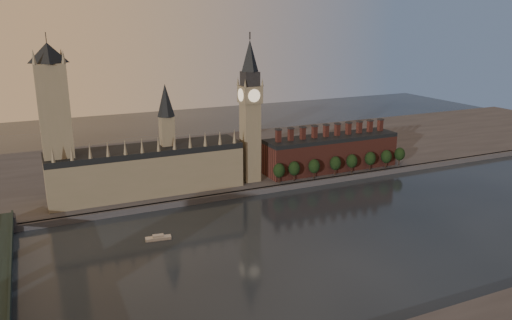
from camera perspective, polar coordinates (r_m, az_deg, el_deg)
The scene contains 15 objects.
ground at distance 277.72m, azimuth 6.82°, elevation -9.73°, with size 900.00×900.00×0.00m, color black.
north_bank at distance 429.12m, azimuth -5.57°, elevation -0.18°, with size 900.00×182.00×4.00m.
palace_of_westminster at distance 348.65m, azimuth -12.24°, elevation -0.85°, with size 130.00×30.30×74.00m.
victoria_tower at distance 333.45m, azimuth -21.99°, elevation 4.24°, with size 24.00×24.00×108.00m.
big_ben at distance 358.57m, azimuth -0.68°, elevation 5.74°, with size 15.00×15.00×107.00m.
chimney_block at distance 399.84m, azimuth 8.54°, elevation 0.89°, with size 110.00×25.00×37.00m.
embankment_tree_0 at distance 362.65m, azimuth 2.65°, elevation -1.20°, with size 8.60×8.60×14.88m.
embankment_tree_1 at distance 368.27m, azimuth 4.39°, elevation -0.97°, with size 8.60×8.60×14.88m.
embankment_tree_2 at distance 375.28m, azimuth 6.66°, elevation -0.71°, with size 8.60×8.60×14.88m.
embankment_tree_3 at distance 385.35m, azimuth 9.06°, elevation -0.37°, with size 8.60×8.60×14.88m.
embankment_tree_4 at distance 393.36m, azimuth 10.90°, elevation -0.13°, with size 8.60×8.60×14.88m.
embankment_tree_5 at distance 403.89m, azimuth 12.93°, elevation 0.17°, with size 8.60×8.60×14.88m.
embankment_tree_6 at distance 412.61m, azimuth 14.67°, elevation 0.38°, with size 8.60×8.60×14.88m.
embankment_tree_7 at distance 423.18m, azimuth 16.09°, elevation 0.65°, with size 8.60×8.60×14.88m.
river_boat at distance 288.16m, azimuth -11.11°, elevation -8.71°, with size 14.64×5.99×2.84m.
Camera 1 is at (-133.33, -212.83, 118.57)m, focal length 35.00 mm.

